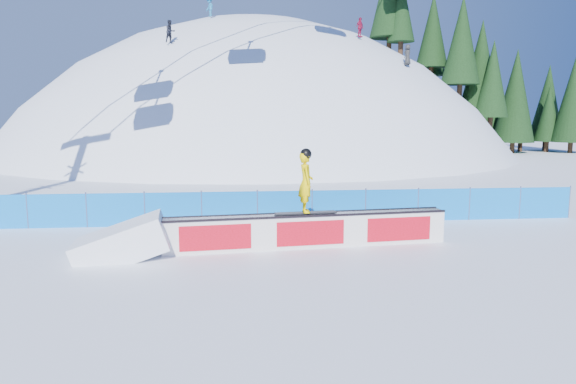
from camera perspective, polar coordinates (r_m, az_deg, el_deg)
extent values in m
plane|color=white|center=(14.44, 1.27, -7.12)|extent=(160.00, 160.00, 0.00)
sphere|color=white|center=(59.97, -3.66, -13.12)|extent=(64.00, 64.00, 64.00)
cylinder|color=black|center=(55.17, 11.41, 15.75)|extent=(0.50, 0.50, 1.40)
cylinder|color=black|center=(59.34, 12.36, 14.24)|extent=(0.50, 0.50, 1.40)
cone|color=black|center=(59.91, 12.48, 18.04)|extent=(2.99, 2.99, 6.79)
cylinder|color=black|center=(60.88, 13.00, 13.34)|extent=(0.50, 0.50, 1.40)
cone|color=black|center=(61.60, 13.17, 18.25)|extent=(4.13, 4.13, 9.39)
cylinder|color=black|center=(62.96, 14.06, 11.82)|extent=(0.50, 0.50, 1.40)
cone|color=black|center=(63.47, 14.22, 16.18)|extent=(3.74, 3.74, 8.49)
cylinder|color=black|center=(62.45, 17.22, 9.44)|extent=(0.50, 0.50, 1.40)
cone|color=black|center=(62.83, 17.44, 14.35)|extent=(4.21, 4.21, 9.58)
cylinder|color=black|center=(58.42, 18.70, 9.60)|extent=(0.50, 0.50, 1.40)
cone|color=black|center=(58.70, 18.89, 13.65)|extent=(3.13, 3.13, 7.11)
cylinder|color=black|center=(57.63, 20.02, 8.46)|extent=(0.50, 0.50, 1.40)
cone|color=black|center=(57.86, 20.24, 12.94)|extent=(3.45, 3.45, 7.84)
cylinder|color=black|center=(59.45, 22.75, 4.49)|extent=(0.50, 0.50, 1.40)
cone|color=black|center=(59.36, 22.95, 8.06)|extent=(2.73, 2.73, 6.21)
cylinder|color=black|center=(64.51, 21.10, 4.82)|extent=(0.50, 0.50, 1.40)
cone|color=black|center=(64.45, 21.33, 9.11)|extent=(3.72, 3.72, 8.46)
cylinder|color=black|center=(65.72, 23.77, 4.73)|extent=(0.50, 0.50, 1.40)
cone|color=black|center=(65.66, 24.02, 9.00)|extent=(3.79, 3.79, 8.61)
cylinder|color=black|center=(67.19, 23.23, 4.82)|extent=(0.50, 0.50, 1.40)
cone|color=black|center=(67.13, 23.47, 9.04)|extent=(3.83, 3.83, 8.70)
cylinder|color=black|center=(64.44, 26.56, 4.50)|extent=(0.50, 0.50, 1.40)
cone|color=black|center=(64.38, 26.85, 8.93)|extent=(3.86, 3.86, 8.77)
cylinder|color=black|center=(69.40, 26.83, 4.69)|extent=(0.50, 0.50, 1.40)
cone|color=black|center=(69.34, 27.09, 8.56)|extent=(3.60, 3.60, 8.18)
cube|color=blue|center=(18.69, -0.35, -1.70)|extent=(22.00, 0.03, 1.20)
cylinder|color=#3E4870|center=(20.00, -26.99, -1.80)|extent=(0.05, 0.05, 1.30)
cylinder|color=#3E4870|center=(19.36, -21.48, -1.78)|extent=(0.05, 0.05, 1.30)
cylinder|color=#3E4870|center=(18.90, -15.64, -1.74)|extent=(0.05, 0.05, 1.30)
cylinder|color=#3E4870|center=(18.65, -9.58, -1.68)|extent=(0.05, 0.05, 1.30)
cylinder|color=#3E4870|center=(18.61, -3.42, -1.60)|extent=(0.05, 0.05, 1.30)
cylinder|color=#3E4870|center=(18.79, 2.69, -1.50)|extent=(0.05, 0.05, 1.30)
cylinder|color=#3E4870|center=(19.18, 8.61, -1.39)|extent=(0.05, 0.05, 1.30)
cylinder|color=#3E4870|center=(19.76, 14.25, -1.27)|extent=(0.05, 0.05, 1.30)
cylinder|color=#3E4870|center=(20.52, 19.51, -1.14)|extent=(0.05, 0.05, 1.30)
cylinder|color=#3E4870|center=(21.44, 24.36, -1.02)|extent=(0.05, 0.05, 1.30)
cylinder|color=#3E4870|center=(22.50, 28.79, -0.90)|extent=(0.05, 0.05, 1.30)
cube|color=white|center=(15.33, 2.28, -4.37)|extent=(8.53, 1.44, 0.96)
cube|color=gray|center=(15.23, 2.29, -2.54)|extent=(8.45, 1.46, 0.04)
cube|color=black|center=(14.96, 2.55, -2.69)|extent=(8.47, 0.95, 0.06)
cube|color=black|center=(15.50, 2.04, -2.31)|extent=(8.47, 0.95, 0.06)
cube|color=red|center=(15.07, 2.54, -4.60)|extent=(8.05, 0.89, 0.72)
cube|color=red|center=(15.59, 2.04, -4.16)|extent=(8.05, 0.89, 0.72)
cube|color=black|center=(15.20, 1.97, -2.32)|extent=(1.87, 0.53, 0.04)
imported|color=#FFD900|center=(15.06, 1.99, 1.08)|extent=(0.45, 0.67, 1.78)
sphere|color=black|center=(14.98, 2.01, 4.24)|extent=(0.33, 0.33, 0.33)
imported|color=black|center=(41.75, -12.95, 17.02)|extent=(1.02, 0.98, 1.65)
imported|color=#A0163B|center=(46.80, 7.99, 17.67)|extent=(1.00, 0.94, 1.65)
imported|color=#1C76AA|center=(49.68, -8.71, 19.65)|extent=(1.07, 1.23, 1.65)
imported|color=#252525|center=(44.53, 13.16, 14.63)|extent=(0.93, 0.95, 1.65)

